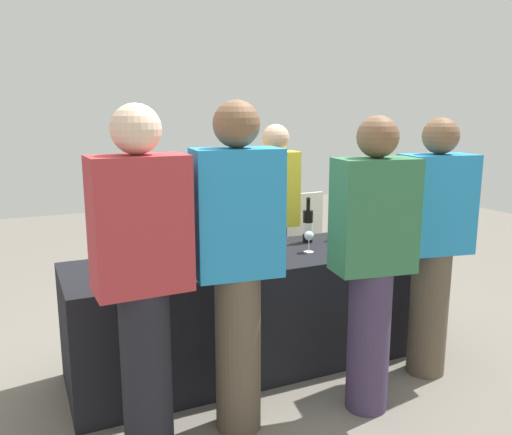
% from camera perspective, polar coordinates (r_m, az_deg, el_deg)
% --- Properties ---
extents(ground_plane, '(12.00, 12.00, 0.00)m').
position_cam_1_polar(ground_plane, '(3.68, 0.00, -15.38)').
color(ground_plane, slate).
extents(tasting_table, '(2.40, 0.73, 0.75)m').
position_cam_1_polar(tasting_table, '(3.53, 0.00, -9.97)').
color(tasting_table, black).
rests_on(tasting_table, ground_plane).
extents(wine_bottle_0, '(0.07, 0.07, 0.33)m').
position_cam_1_polar(wine_bottle_0, '(3.32, -11.64, -2.60)').
color(wine_bottle_0, black).
rests_on(wine_bottle_0, tasting_table).
extents(wine_bottle_1, '(0.07, 0.07, 0.34)m').
position_cam_1_polar(wine_bottle_1, '(3.33, -7.30, -2.39)').
color(wine_bottle_1, black).
rests_on(wine_bottle_1, tasting_table).
extents(wine_bottle_2, '(0.08, 0.08, 0.31)m').
position_cam_1_polar(wine_bottle_2, '(3.45, -2.27, -2.01)').
color(wine_bottle_2, black).
rests_on(wine_bottle_2, tasting_table).
extents(wine_bottle_3, '(0.07, 0.07, 0.32)m').
position_cam_1_polar(wine_bottle_3, '(3.73, 5.64, -0.91)').
color(wine_bottle_3, black).
rests_on(wine_bottle_3, tasting_table).
extents(wine_bottle_4, '(0.06, 0.06, 0.32)m').
position_cam_1_polar(wine_bottle_4, '(3.87, 9.46, -0.60)').
color(wine_bottle_4, black).
rests_on(wine_bottle_4, tasting_table).
extents(wine_bottle_5, '(0.07, 0.07, 0.32)m').
position_cam_1_polar(wine_bottle_5, '(3.94, 10.38, -0.40)').
color(wine_bottle_5, black).
rests_on(wine_bottle_5, tasting_table).
extents(wine_bottle_6, '(0.06, 0.06, 0.34)m').
position_cam_1_polar(wine_bottle_6, '(3.99, 11.69, -0.22)').
color(wine_bottle_6, black).
rests_on(wine_bottle_6, tasting_table).
extents(wine_glass_0, '(0.07, 0.07, 0.13)m').
position_cam_1_polar(wine_glass_0, '(3.10, -11.13, -4.12)').
color(wine_glass_0, silver).
rests_on(wine_glass_0, tasting_table).
extents(wine_glass_1, '(0.06, 0.06, 0.14)m').
position_cam_1_polar(wine_glass_1, '(3.09, -9.11, -3.92)').
color(wine_glass_1, silver).
rests_on(wine_glass_1, tasting_table).
extents(wine_glass_2, '(0.07, 0.07, 0.14)m').
position_cam_1_polar(wine_glass_2, '(3.48, 5.77, -2.10)').
color(wine_glass_2, silver).
rests_on(wine_glass_2, tasting_table).
extents(server_pouring, '(0.37, 0.22, 1.57)m').
position_cam_1_polar(server_pouring, '(4.13, 2.08, 0.28)').
color(server_pouring, '#3F3351').
rests_on(server_pouring, ground_plane).
extents(guest_0, '(0.45, 0.26, 1.70)m').
position_cam_1_polar(guest_0, '(2.51, -12.22, -6.15)').
color(guest_0, black).
rests_on(guest_0, ground_plane).
extents(guest_1, '(0.46, 0.28, 1.72)m').
position_cam_1_polar(guest_1, '(2.66, -2.03, -4.64)').
color(guest_1, brown).
rests_on(guest_1, ground_plane).
extents(guest_2, '(0.46, 0.30, 1.64)m').
position_cam_1_polar(guest_2, '(2.92, 12.50, -4.34)').
color(guest_2, '#3F3351').
rests_on(guest_2, ground_plane).
extents(guest_3, '(0.47, 0.31, 1.63)m').
position_cam_1_polar(guest_3, '(3.44, 18.69, -2.48)').
color(guest_3, brown).
rests_on(guest_3, ground_plane).
extents(menu_board, '(0.48, 0.06, 0.95)m').
position_cam_1_polar(menu_board, '(4.77, 4.69, -3.01)').
color(menu_board, white).
rests_on(menu_board, ground_plane).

